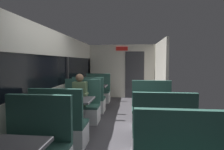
{
  "coord_description": "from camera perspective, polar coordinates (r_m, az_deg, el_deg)",
  "views": [
    {
      "loc": [
        0.39,
        -3.56,
        1.56
      ],
      "look_at": [
        -0.34,
        3.29,
        1.05
      ],
      "focal_mm": 28.64,
      "sensor_mm": 36.0,
      "label": 1
    }
  ],
  "objects": [
    {
      "name": "bench_mid_window_facing_entry",
      "position": [
        4.81,
        -9.8,
        -10.64
      ],
      "size": [
        0.95,
        0.5,
        1.1
      ],
      "color": "silver",
      "rests_on": "ground_plane"
    },
    {
      "name": "dining_table_mid_window",
      "position": [
        4.09,
        -12.56,
        -8.85
      ],
      "size": [
        0.9,
        0.7,
        0.74
      ],
      "color": "#9E9EA3",
      "rests_on": "ground_plane"
    },
    {
      "name": "bench_rear_aisle_facing_entry",
      "position": [
        4.47,
        12.59,
        -11.83
      ],
      "size": [
        0.95,
        0.5,
        1.1
      ],
      "color": "silver",
      "rests_on": "ground_plane"
    },
    {
      "name": "carriage_end_bulkhead",
      "position": [
        7.78,
        3.62,
        1.11
      ],
      "size": [
        2.9,
        0.11,
        2.3
      ],
      "color": "beige",
      "rests_on": "ground_plane"
    },
    {
      "name": "seated_passenger",
      "position": [
        4.69,
        -10.07,
        -8.4
      ],
      "size": [
        0.47,
        0.55,
        1.26
      ],
      "color": "#26262D",
      "rests_on": "ground_plane"
    },
    {
      "name": "dining_table_rear_aisle",
      "position": [
        3.72,
        13.91,
        -10.17
      ],
      "size": [
        0.9,
        0.7,
        0.74
      ],
      "color": "#9E9EA3",
      "rests_on": "ground_plane"
    },
    {
      "name": "carriage_aisle_panel_right",
      "position": [
        6.66,
        15.22,
        0.56
      ],
      "size": [
        0.08,
        2.4,
        2.3
      ],
      "primitive_type": "cube",
      "color": "beige",
      "rests_on": "ground_plane"
    },
    {
      "name": "bench_far_window_facing_entry",
      "position": [
        7.0,
        -4.63,
        -5.92
      ],
      "size": [
        0.95,
        0.5,
        1.1
      ],
      "color": "silver",
      "rests_on": "ground_plane"
    },
    {
      "name": "ground_plane",
      "position": [
        3.91,
        -0.16,
        -19.4
      ],
      "size": [
        3.3,
        9.2,
        0.02
      ],
      "primitive_type": "cube",
      "color": "#423F44"
    },
    {
      "name": "dining_table_far_window",
      "position": [
        6.27,
        -5.83,
        -4.22
      ],
      "size": [
        0.9,
        0.7,
        0.74
      ],
      "color": "#9E9EA3",
      "rests_on": "ground_plane"
    },
    {
      "name": "bench_mid_window_facing_end",
      "position": [
        3.55,
        -16.22,
        -16.21
      ],
      "size": [
        0.95,
        0.5,
        1.1
      ],
      "color": "silver",
      "rests_on": "ground_plane"
    },
    {
      "name": "coffee_cup_primary",
      "position": [
        6.4,
        -5.2,
        -2.74
      ],
      "size": [
        0.07,
        0.07,
        0.09
      ],
      "color": "white",
      "rests_on": "dining_table_far_window"
    },
    {
      "name": "carriage_window_panel_left",
      "position": [
        4.03,
        -21.14,
        -2.46
      ],
      "size": [
        0.09,
        8.48,
        2.3
      ],
      "color": "beige",
      "rests_on": "ground_plane"
    },
    {
      "name": "bench_rear_aisle_facing_end",
      "position": [
        3.16,
        15.62,
        -18.78
      ],
      "size": [
        0.95,
        0.5,
        1.1
      ],
      "color": "silver",
      "rests_on": "ground_plane"
    },
    {
      "name": "bench_far_window_facing_end",
      "position": [
        5.66,
        -7.28,
        -8.37
      ],
      "size": [
        0.95,
        0.5,
        1.1
      ],
      "color": "silver",
      "rests_on": "ground_plane"
    }
  ]
}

